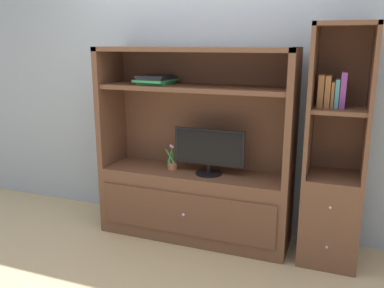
{
  "coord_description": "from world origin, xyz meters",
  "views": [
    {
      "loc": [
        1.15,
        -2.67,
        1.65
      ],
      "look_at": [
        0.0,
        0.35,
        0.84
      ],
      "focal_mm": 37.87,
      "sensor_mm": 36.0,
      "label": 1
    }
  ],
  "objects_px": {
    "magazine_stack": "(156,80)",
    "potted_plant": "(172,164)",
    "tv_monitor": "(209,150)",
    "bookshelf_tall": "(333,186)",
    "media_console": "(194,180)",
    "upright_book_row": "(332,91)"
  },
  "relations": [
    {
      "from": "media_console",
      "to": "tv_monitor",
      "type": "bearing_deg",
      "value": -13.66
    },
    {
      "from": "media_console",
      "to": "potted_plant",
      "type": "xyz_separation_m",
      "value": [
        -0.2,
        -0.02,
        0.13
      ]
    },
    {
      "from": "bookshelf_tall",
      "to": "potted_plant",
      "type": "bearing_deg",
      "value": -179.05
    },
    {
      "from": "potted_plant",
      "to": "tv_monitor",
      "type": "bearing_deg",
      "value": -2.23
    },
    {
      "from": "media_console",
      "to": "tv_monitor",
      "type": "relative_size",
      "value": 2.73
    },
    {
      "from": "tv_monitor",
      "to": "magazine_stack",
      "type": "height_order",
      "value": "magazine_stack"
    },
    {
      "from": "potted_plant",
      "to": "magazine_stack",
      "type": "xyz_separation_m",
      "value": [
        -0.14,
        0.01,
        0.71
      ]
    },
    {
      "from": "media_console",
      "to": "upright_book_row",
      "type": "height_order",
      "value": "media_console"
    },
    {
      "from": "media_console",
      "to": "tv_monitor",
      "type": "distance_m",
      "value": 0.32
    },
    {
      "from": "potted_plant",
      "to": "bookshelf_tall",
      "type": "bearing_deg",
      "value": 0.95
    },
    {
      "from": "tv_monitor",
      "to": "bookshelf_tall",
      "type": "distance_m",
      "value": 1.0
    },
    {
      "from": "upright_book_row",
      "to": "media_console",
      "type": "bearing_deg",
      "value": 179.55
    },
    {
      "from": "bookshelf_tall",
      "to": "upright_book_row",
      "type": "distance_m",
      "value": 0.72
    },
    {
      "from": "magazine_stack",
      "to": "bookshelf_tall",
      "type": "bearing_deg",
      "value": 0.55
    },
    {
      "from": "tv_monitor",
      "to": "upright_book_row",
      "type": "distance_m",
      "value": 1.05
    },
    {
      "from": "tv_monitor",
      "to": "upright_book_row",
      "type": "xyz_separation_m",
      "value": [
        0.91,
        0.03,
        0.52
      ]
    },
    {
      "from": "magazine_stack",
      "to": "potted_plant",
      "type": "bearing_deg",
      "value": -3.16
    },
    {
      "from": "tv_monitor",
      "to": "media_console",
      "type": "bearing_deg",
      "value": 166.34
    },
    {
      "from": "tv_monitor",
      "to": "potted_plant",
      "type": "distance_m",
      "value": 0.37
    },
    {
      "from": "tv_monitor",
      "to": "potted_plant",
      "type": "xyz_separation_m",
      "value": [
        -0.33,
        0.01,
        -0.16
      ]
    },
    {
      "from": "tv_monitor",
      "to": "potted_plant",
      "type": "bearing_deg",
      "value": 177.77
    },
    {
      "from": "tv_monitor",
      "to": "magazine_stack",
      "type": "relative_size",
      "value": 1.66
    }
  ]
}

